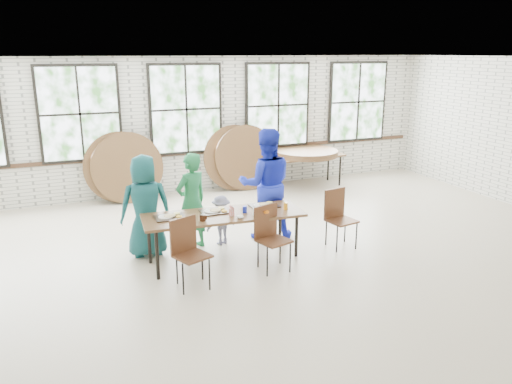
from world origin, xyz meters
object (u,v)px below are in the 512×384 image
chair_near_right (270,232)px  storage_table (306,158)px  dining_table (224,217)px  chair_near_left (188,247)px

chair_near_right → storage_table: chair_near_right is taller
dining_table → storage_table: bearing=51.5°
chair_near_right → storage_table: size_ratio=0.51×
chair_near_left → dining_table: bearing=19.2°
chair_near_right → dining_table: bearing=117.4°
dining_table → chair_near_right: bearing=-41.0°
dining_table → storage_table: 4.68m
chair_near_left → storage_table: bearing=24.2°
chair_near_left → chair_near_right: size_ratio=1.00×
dining_table → chair_near_left: bearing=-134.5°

